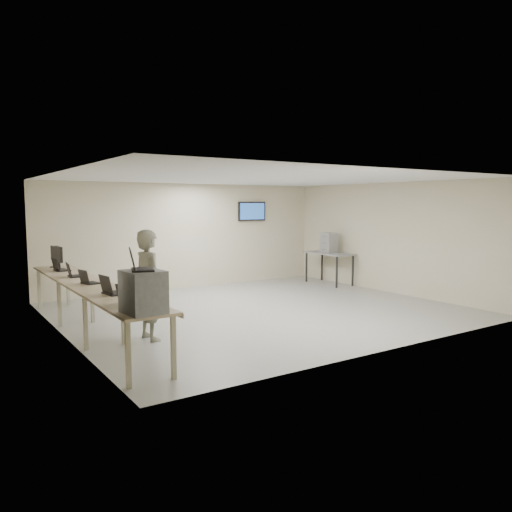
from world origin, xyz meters
TOP-DOWN VIEW (x-y plane):
  - room at (0.03, 0.06)m, footprint 8.01×7.01m
  - workbench at (-3.59, 0.00)m, footprint 0.76×6.00m
  - equipment_box at (-3.65, -2.75)m, footprint 0.49×0.55m
  - laptop_on_box at (-3.71, -2.75)m, footprint 0.41×0.44m
  - laptop_0 at (-3.61, -2.13)m, footprint 0.38×0.41m
  - laptop_1 at (-3.59, -1.25)m, footprint 0.36×0.42m
  - laptop_2 at (-3.61, -0.03)m, footprint 0.32×0.36m
  - laptop_3 at (-3.63, 0.95)m, footprint 0.31×0.37m
  - laptop_4 at (-3.65, 1.96)m, footprint 0.33×0.38m
  - monitor_near at (-3.60, 2.21)m, footprint 0.22×0.49m
  - monitor_far at (-3.60, 2.66)m, footprint 0.21×0.46m
  - soldier at (-2.83, -0.86)m, footprint 0.50×0.71m
  - side_table at (3.60, 1.88)m, footprint 0.69×1.49m
  - storage_bins at (3.58, 1.88)m, footprint 0.35×0.39m

SIDE VIEW (x-z plane):
  - side_table at x=3.60m, z-range 0.37..1.26m
  - workbench at x=-3.59m, z-range 0.38..1.28m
  - soldier at x=-2.83m, z-range 0.00..1.85m
  - laptop_2 at x=-3.61m, z-range 0.84..1.09m
  - laptop_3 at x=-3.63m, z-range 0.83..1.11m
  - laptop_4 at x=-3.65m, z-range 0.83..1.11m
  - laptop_0 at x=-3.61m, z-range 0.83..1.11m
  - laptop_1 at x=-3.59m, z-range 0.83..1.13m
  - equipment_box at x=-3.65m, z-range 0.90..1.44m
  - storage_bins at x=3.58m, z-range 0.89..1.45m
  - monitor_far at x=-3.60m, z-range 0.95..1.40m
  - monitor_near at x=-3.60m, z-range 0.95..1.43m
  - room at x=0.03m, z-range 0.01..2.82m
  - laptop_on_box at x=-3.71m, z-range 1.37..1.66m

